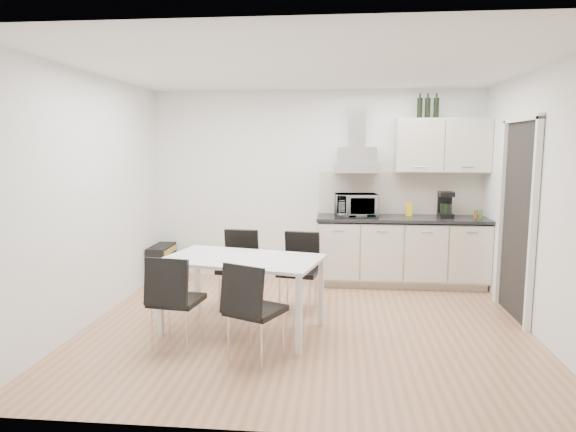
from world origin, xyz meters
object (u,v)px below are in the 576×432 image
object	(u,v)px
kitchenette	(404,223)
chair_near_right	(256,311)
floor_speaker	(239,267)
chair_far_left	(238,270)
dining_table	(242,265)
chair_near_left	(177,301)
guitar_amp	(162,263)
chair_far_right	(298,273)

from	to	relation	value
kitchenette	chair_near_right	bearing A→B (deg)	-120.79
floor_speaker	chair_far_left	bearing A→B (deg)	-76.36
chair_far_left	dining_table	bearing A→B (deg)	108.75
dining_table	chair_near_left	bearing A→B (deg)	-123.22
kitchenette	guitar_amp	xyz separation A→B (m)	(-3.29, -0.08, -0.59)
dining_table	guitar_amp	bearing A→B (deg)	141.72
chair_near_left	chair_near_right	distance (m)	0.79
kitchenette	chair_near_right	size ratio (longest dim) A/B	2.86
chair_near_right	kitchenette	bearing A→B (deg)	84.60
chair_near_right	chair_near_left	bearing A→B (deg)	-170.00
chair_near_left	guitar_amp	size ratio (longest dim) A/B	1.51
chair_near_right	guitar_amp	world-z (taller)	chair_near_right
chair_far_left	chair_far_right	distance (m)	0.71
chair_near_right	floor_speaker	size ratio (longest dim) A/B	2.99
kitchenette	chair_far_left	bearing A→B (deg)	-149.46
chair_far_left	guitar_amp	distance (m)	1.70
kitchenette	guitar_amp	distance (m)	3.35
chair_far_left	chair_near_right	world-z (taller)	same
chair_near_left	floor_speaker	distance (m)	2.60
dining_table	kitchenette	bearing A→B (deg)	59.45
chair_far_right	chair_near_left	xyz separation A→B (m)	(-1.02, -1.16, 0.00)
chair_far_right	chair_near_right	world-z (taller)	same
guitar_amp	chair_near_right	bearing A→B (deg)	-55.94
chair_near_left	guitar_amp	xyz separation A→B (m)	(-0.96, 2.33, -0.20)
chair_far_left	chair_far_right	size ratio (longest dim) A/B	1.00
dining_table	floor_speaker	size ratio (longest dim) A/B	5.70
kitchenette	dining_table	bearing A→B (deg)	-133.38
dining_table	chair_far_right	size ratio (longest dim) A/B	1.90
guitar_amp	dining_table	bearing A→B (deg)	-51.29
chair_near_right	floor_speaker	world-z (taller)	chair_near_right
chair_far_left	chair_near_right	xyz separation A→B (m)	(0.44, -1.44, 0.00)
chair_far_left	floor_speaker	xyz separation A→B (m)	(-0.25, 1.35, -0.29)
chair_far_left	chair_far_right	world-z (taller)	same
chair_far_left	guitar_amp	xyz separation A→B (m)	(-1.28, 1.10, -0.20)
guitar_amp	floor_speaker	world-z (taller)	guitar_amp
dining_table	chair_far_left	world-z (taller)	chair_far_left
floor_speaker	chair_near_right	bearing A→B (deg)	-72.81
kitchenette	floor_speaker	size ratio (longest dim) A/B	8.58
dining_table	chair_near_left	xyz separation A→B (m)	(-0.51, -0.50, -0.24)
dining_table	floor_speaker	xyz separation A→B (m)	(-0.44, 2.08, -0.53)
chair_near_right	guitar_amp	bearing A→B (deg)	149.62
dining_table	guitar_amp	xyz separation A→B (m)	(-1.48, 1.83, -0.43)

